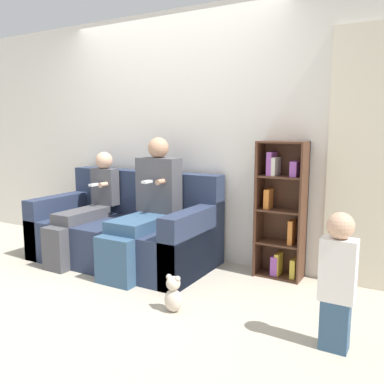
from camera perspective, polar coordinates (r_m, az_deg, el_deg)
ground_plane at (r=3.76m, az=-11.63°, el=-12.40°), size 14.00×14.00×0.00m
back_wall at (r=4.37m, az=-2.76°, el=7.82°), size 10.00×0.06×2.55m
curtain_panel at (r=3.66m, az=24.58°, el=4.06°), size 0.79×0.04×2.19m
couch at (r=4.26m, az=-9.31°, el=-5.59°), size 1.84×0.94×0.91m
adult_seated at (r=3.90m, az=-6.48°, el=-1.67°), size 0.43×0.86×1.27m
child_seated at (r=4.35m, az=-14.65°, el=-2.00°), size 0.30×0.88×1.11m
toddler_standing at (r=2.66m, az=19.75°, el=-11.36°), size 0.21×0.16×0.87m
bookshelf at (r=3.79m, az=12.43°, el=-2.58°), size 0.43×0.25×1.25m
teddy_bear at (r=3.12m, az=-2.64°, el=-14.18°), size 0.14×0.12×0.28m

